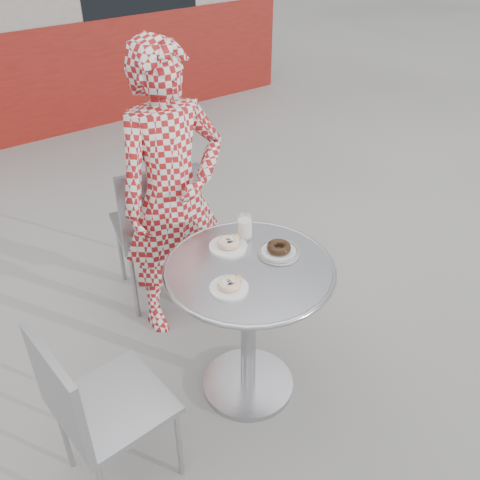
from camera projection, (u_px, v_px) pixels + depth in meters
ground at (245, 389)px, 2.65m from camera, size 60.00×60.00×0.00m
bistro_table at (249, 300)px, 2.35m from camera, size 0.74×0.74×0.74m
chair_far at (158, 254)px, 3.12m from camera, size 0.52×0.52×0.91m
chair_left at (117, 434)px, 2.14m from camera, size 0.43×0.42×0.83m
seated_person at (173, 197)px, 2.67m from camera, size 0.58×0.40×1.56m
plate_far at (229, 244)px, 2.36m from camera, size 0.17×0.17×0.05m
plate_near at (230, 285)px, 2.12m from camera, size 0.16×0.16×0.04m
plate_checker at (279, 250)px, 2.32m from camera, size 0.18×0.18×0.05m
milk_cup at (245, 228)px, 2.40m from camera, size 0.07×0.07×0.11m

